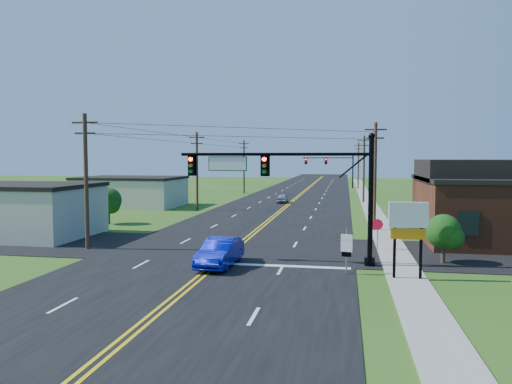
% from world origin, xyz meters
% --- Properties ---
extents(ground, '(260.00, 260.00, 0.00)m').
position_xyz_m(ground, '(0.00, 0.00, 0.00)').
color(ground, '#264E16').
rests_on(ground, ground).
extents(road_main, '(16.00, 220.00, 0.04)m').
position_xyz_m(road_main, '(0.00, 50.00, 0.02)').
color(road_main, black).
rests_on(road_main, ground).
extents(road_cross, '(70.00, 10.00, 0.04)m').
position_xyz_m(road_cross, '(0.00, 12.00, 0.02)').
color(road_cross, black).
rests_on(road_cross, ground).
extents(sidewalk, '(2.00, 160.00, 0.08)m').
position_xyz_m(sidewalk, '(10.50, 40.00, 0.04)').
color(sidewalk, gray).
rests_on(sidewalk, ground).
extents(signal_mast_main, '(11.30, 0.60, 7.48)m').
position_xyz_m(signal_mast_main, '(4.34, 8.00, 4.75)').
color(signal_mast_main, black).
rests_on(signal_mast_main, ground).
extents(signal_mast_far, '(10.98, 0.60, 7.48)m').
position_xyz_m(signal_mast_far, '(4.44, 80.00, 4.55)').
color(signal_mast_far, black).
rests_on(signal_mast_far, ground).
extents(cream_bldg_near, '(10.20, 8.20, 4.10)m').
position_xyz_m(cream_bldg_near, '(-17.00, 14.00, 2.06)').
color(cream_bldg_near, '#BAB39F').
rests_on(cream_bldg_near, ground).
extents(cream_bldg_far, '(12.20, 9.20, 3.70)m').
position_xyz_m(cream_bldg_far, '(-19.00, 38.00, 1.86)').
color(cream_bldg_far, '#BAB39F').
rests_on(cream_bldg_far, ground).
extents(utility_pole_left_a, '(1.80, 0.28, 9.00)m').
position_xyz_m(utility_pole_left_a, '(-9.50, 10.00, 4.72)').
color(utility_pole_left_a, '#3B2D1B').
rests_on(utility_pole_left_a, ground).
extents(utility_pole_left_b, '(1.80, 0.28, 9.00)m').
position_xyz_m(utility_pole_left_b, '(-9.50, 35.00, 4.72)').
color(utility_pole_left_b, '#3B2D1B').
rests_on(utility_pole_left_b, ground).
extents(utility_pole_left_c, '(1.80, 0.28, 9.00)m').
position_xyz_m(utility_pole_left_c, '(-9.50, 62.00, 4.72)').
color(utility_pole_left_c, '#3B2D1B').
rests_on(utility_pole_left_c, ground).
extents(utility_pole_right_a, '(1.80, 0.28, 9.00)m').
position_xyz_m(utility_pole_right_a, '(9.80, 22.00, 4.72)').
color(utility_pole_right_a, '#3B2D1B').
rests_on(utility_pole_right_a, ground).
extents(utility_pole_right_b, '(1.80, 0.28, 9.00)m').
position_xyz_m(utility_pole_right_b, '(9.80, 48.00, 4.72)').
color(utility_pole_right_b, '#3B2D1B').
rests_on(utility_pole_right_b, ground).
extents(utility_pole_right_c, '(1.80, 0.28, 9.00)m').
position_xyz_m(utility_pole_right_c, '(9.80, 78.00, 4.72)').
color(utility_pole_right_c, '#3B2D1B').
rests_on(utility_pole_right_c, ground).
extents(tree_right_back, '(3.00, 3.00, 4.10)m').
position_xyz_m(tree_right_back, '(16.00, 26.00, 2.60)').
color(tree_right_back, '#3B2D1B').
rests_on(tree_right_back, ground).
extents(shrub_corner, '(2.00, 2.00, 2.86)m').
position_xyz_m(shrub_corner, '(13.00, 9.50, 1.85)').
color(shrub_corner, '#3B2D1B').
rests_on(shrub_corner, ground).
extents(tree_left, '(2.40, 2.40, 3.37)m').
position_xyz_m(tree_left, '(-14.00, 22.00, 2.16)').
color(tree_left, '#3B2D1B').
rests_on(tree_left, ground).
extents(blue_car, '(1.85, 4.78, 1.55)m').
position_xyz_m(blue_car, '(0.53, 6.40, 0.78)').
color(blue_car, '#07119F').
rests_on(blue_car, ground).
extents(distant_car, '(1.49, 3.52, 1.19)m').
position_xyz_m(distant_car, '(-0.89, 45.71, 0.59)').
color(distant_car, '#AAA9AE').
rests_on(distant_car, ground).
extents(route_sign, '(0.60, 0.18, 2.45)m').
position_xyz_m(route_sign, '(7.50, 5.77, 1.43)').
color(route_sign, slate).
rests_on(route_sign, ground).
extents(stop_sign, '(0.72, 0.27, 2.09)m').
position_xyz_m(stop_sign, '(9.52, 13.02, 1.51)').
color(stop_sign, slate).
rests_on(stop_sign, ground).
extents(pylon_sign, '(1.91, 0.39, 3.91)m').
position_xyz_m(pylon_sign, '(10.50, 5.15, 2.85)').
color(pylon_sign, black).
rests_on(pylon_sign, ground).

